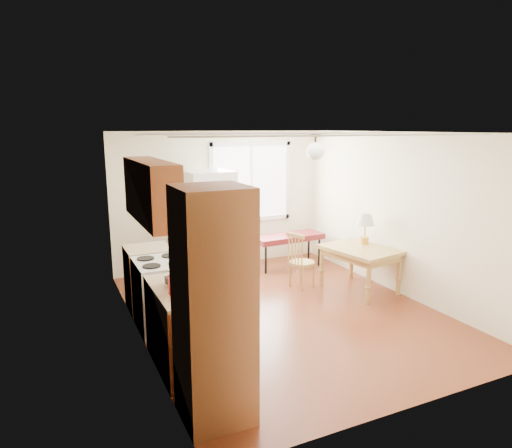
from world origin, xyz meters
TOP-DOWN VIEW (x-y plane):
  - room_shell at (0.00, 0.00)m, footprint 4.60×5.60m
  - kitchen_run at (-1.72, -0.63)m, footprint 0.65×3.40m
  - window_unit at (0.60, 2.47)m, footprint 1.64×0.05m
  - pendant_light at (0.70, 0.40)m, footprint 0.26×0.26m
  - refrigerator at (-0.47, 1.86)m, footprint 0.80×0.81m
  - bench at (1.08, 1.85)m, footprint 1.36×0.57m
  - dining_table at (1.50, 0.27)m, footprint 1.03×1.26m
  - chair at (0.66, 0.76)m, footprint 0.43×0.43m
  - table_lamp at (1.71, 0.44)m, footprint 0.30×0.30m
  - coffee_maker at (-1.72, -0.76)m, footprint 0.24×0.28m
  - kettle at (-1.82, -1.00)m, footprint 0.12×0.12m

SIDE VIEW (x-z plane):
  - chair at x=0.66m, z-range 0.06..0.97m
  - bench at x=1.08m, z-range 0.24..0.86m
  - dining_table at x=1.50m, z-range 0.25..0.95m
  - kitchen_run at x=-1.72m, z-range -0.26..1.94m
  - refrigerator at x=-0.47m, z-range 0.00..1.86m
  - kettle at x=-1.82m, z-range 0.88..1.12m
  - coffee_maker at x=-1.72m, z-range 0.85..1.22m
  - table_lamp at x=1.71m, z-range 0.82..1.33m
  - room_shell at x=0.00m, z-range -0.06..2.56m
  - window_unit at x=0.60m, z-range 0.79..2.31m
  - pendant_light at x=0.70m, z-range 2.04..2.44m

